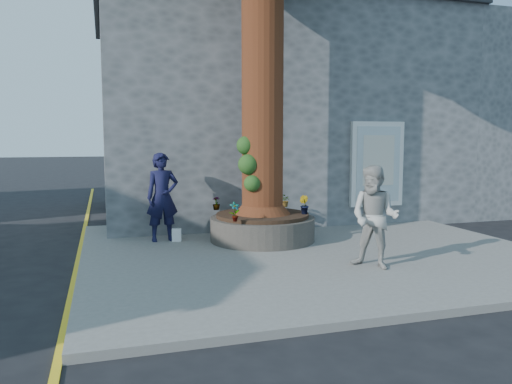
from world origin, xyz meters
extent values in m
plane|color=black|center=(0.00, 0.00, 0.00)|extent=(120.00, 120.00, 0.00)
cube|color=slate|center=(1.50, 1.00, 0.06)|extent=(9.00, 8.00, 0.12)
cube|color=yellow|center=(-3.05, 1.00, 0.00)|extent=(0.10, 30.00, 0.01)
cube|color=#525558|center=(2.50, 7.20, 3.00)|extent=(10.00, 8.00, 6.00)
cube|color=black|center=(2.50, 7.20, 6.15)|extent=(10.30, 8.30, 0.30)
cube|color=white|center=(4.30, 3.14, 1.70)|extent=(1.50, 0.12, 2.20)
cube|color=silver|center=(4.30, 3.08, 1.70)|extent=(1.25, 0.04, 1.95)
cube|color=silver|center=(4.30, 3.06, 1.80)|extent=(0.90, 0.02, 1.30)
cube|color=#525558|center=(10.50, 7.20, 3.00)|extent=(6.00, 8.00, 6.00)
cylinder|color=black|center=(0.80, 2.00, 0.38)|extent=(2.30, 2.30, 0.52)
cylinder|color=black|center=(0.80, 2.00, 0.68)|extent=(2.04, 2.04, 0.08)
cylinder|color=#4C1D13|center=(0.80, 2.00, 4.47)|extent=(0.90, 0.90, 7.50)
cone|color=#4C1D13|center=(0.80, 2.00, 1.07)|extent=(1.24, 1.24, 0.70)
sphere|color=#224416|center=(0.42, 1.80, 1.82)|extent=(0.44, 0.44, 0.44)
sphere|color=#224416|center=(0.48, 1.70, 1.42)|extent=(0.36, 0.36, 0.36)
sphere|color=#224416|center=(0.40, 1.92, 2.22)|extent=(0.40, 0.40, 0.40)
imported|color=black|center=(-1.31, 2.60, 1.09)|extent=(0.75, 0.54, 1.94)
imported|color=#A3A19C|center=(1.94, -0.82, 1.01)|extent=(1.08, 1.10, 1.79)
cube|color=white|center=(-1.03, 2.44, 0.26)|extent=(0.22, 0.16, 0.28)
imported|color=gray|center=(-0.05, 1.15, 0.92)|extent=(0.23, 0.17, 0.39)
imported|color=gray|center=(1.65, 1.68, 0.92)|extent=(0.28, 0.28, 0.41)
imported|color=gray|center=(-0.05, 2.85, 0.88)|extent=(0.20, 0.20, 0.31)
imported|color=gray|center=(1.65, 2.85, 0.88)|extent=(0.32, 0.34, 0.32)
camera|label=1|loc=(-2.52, -8.36, 2.37)|focal=35.00mm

